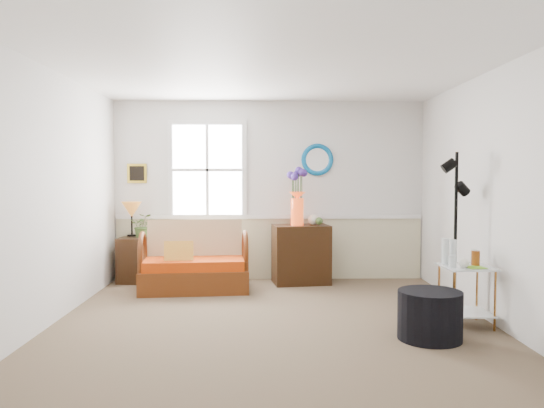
{
  "coord_description": "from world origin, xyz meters",
  "views": [
    {
      "loc": [
        -0.11,
        -5.25,
        1.51
      ],
      "look_at": [
        -0.0,
        0.34,
        1.22
      ],
      "focal_mm": 35.0,
      "sensor_mm": 36.0,
      "label": 1
    }
  ],
  "objects_px": {
    "loveseat": "(194,256)",
    "cabinet": "(301,254)",
    "lamp_stand": "(132,260)",
    "side_table": "(466,296)",
    "ottoman": "(430,315)",
    "floor_lamp": "(455,235)"
  },
  "relations": [
    {
      "from": "loveseat",
      "to": "cabinet",
      "type": "relative_size",
      "value": 1.69
    },
    {
      "from": "lamp_stand",
      "to": "cabinet",
      "type": "bearing_deg",
      "value": -2.37
    },
    {
      "from": "loveseat",
      "to": "side_table",
      "type": "distance_m",
      "value": 3.42
    },
    {
      "from": "cabinet",
      "to": "side_table",
      "type": "xyz_separation_m",
      "value": [
        1.51,
        -2.15,
        -0.11
      ]
    },
    {
      "from": "loveseat",
      "to": "ottoman",
      "type": "relative_size",
      "value": 2.37
    },
    {
      "from": "lamp_stand",
      "to": "floor_lamp",
      "type": "xyz_separation_m",
      "value": [
        3.92,
        -1.88,
        0.56
      ]
    },
    {
      "from": "floor_lamp",
      "to": "ottoman",
      "type": "distance_m",
      "value": 1.17
    },
    {
      "from": "loveseat",
      "to": "ottoman",
      "type": "xyz_separation_m",
      "value": [
        2.45,
        -2.16,
        -0.23
      ]
    },
    {
      "from": "lamp_stand",
      "to": "floor_lamp",
      "type": "height_order",
      "value": "floor_lamp"
    },
    {
      "from": "cabinet",
      "to": "floor_lamp",
      "type": "relative_size",
      "value": 0.47
    },
    {
      "from": "cabinet",
      "to": "side_table",
      "type": "bearing_deg",
      "value": -62.88
    },
    {
      "from": "lamp_stand",
      "to": "loveseat",
      "type": "bearing_deg",
      "value": -29.35
    },
    {
      "from": "loveseat",
      "to": "ottoman",
      "type": "height_order",
      "value": "loveseat"
    },
    {
      "from": "cabinet",
      "to": "side_table",
      "type": "relative_size",
      "value": 1.36
    },
    {
      "from": "loveseat",
      "to": "floor_lamp",
      "type": "distance_m",
      "value": 3.29
    },
    {
      "from": "lamp_stand",
      "to": "side_table",
      "type": "xyz_separation_m",
      "value": [
        3.9,
        -2.25,
        -0.02
      ]
    },
    {
      "from": "loveseat",
      "to": "cabinet",
      "type": "xyz_separation_m",
      "value": [
        1.44,
        0.44,
        -0.04
      ]
    },
    {
      "from": "ottoman",
      "to": "side_table",
      "type": "bearing_deg",
      "value": 41.01
    },
    {
      "from": "floor_lamp",
      "to": "loveseat",
      "type": "bearing_deg",
      "value": 159.04
    },
    {
      "from": "lamp_stand",
      "to": "cabinet",
      "type": "distance_m",
      "value": 2.4
    },
    {
      "from": "floor_lamp",
      "to": "ottoman",
      "type": "relative_size",
      "value": 3.01
    },
    {
      "from": "ottoman",
      "to": "floor_lamp",
      "type": "bearing_deg",
      "value": 57.07
    }
  ]
}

